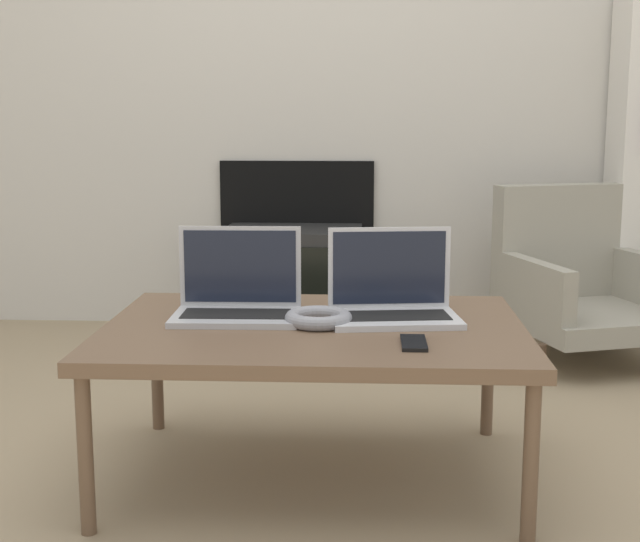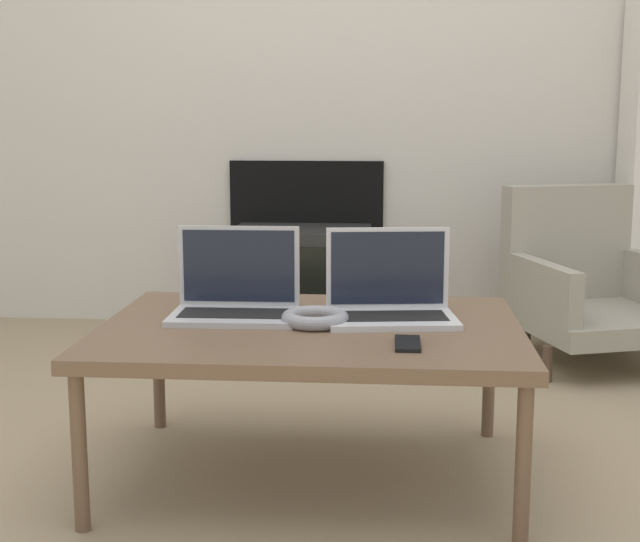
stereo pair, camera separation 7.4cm
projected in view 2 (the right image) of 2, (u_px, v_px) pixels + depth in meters
ground_plane at (306, 498)px, 2.25m from camera, size 14.00×14.00×0.00m
wall_back at (347, 39)px, 3.93m from camera, size 7.00×0.08×2.60m
table at (311, 336)px, 2.32m from camera, size 1.09×0.78×0.42m
laptop_left at (236, 296)px, 2.40m from camera, size 0.34×0.23×0.24m
laptop_right at (390, 299)px, 2.37m from camera, size 0.36×0.26×0.24m
headphones at (315, 318)px, 2.30m from camera, size 0.18×0.18×0.04m
phone at (408, 343)px, 2.10m from camera, size 0.06×0.14×0.01m
tv at (302, 282)px, 3.88m from camera, size 0.59×0.41×0.47m
armchair at (587, 282)px, 3.51m from camera, size 0.72×0.75×0.68m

